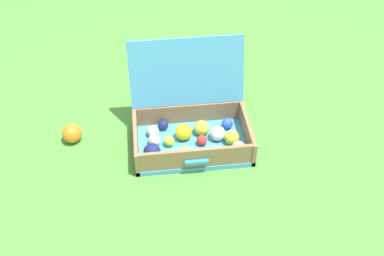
# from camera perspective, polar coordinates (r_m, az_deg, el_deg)

# --- Properties ---
(ground_plane) EXTENTS (16.00, 16.00, 0.00)m
(ground_plane) POSITION_cam_1_polar(r_m,az_deg,el_deg) (2.38, 0.94, -2.17)
(ground_plane) COLOR #4C8C38
(open_suitcase) EXTENTS (0.56, 0.46, 0.47)m
(open_suitcase) POSITION_cam_1_polar(r_m,az_deg,el_deg) (2.34, -0.16, 0.44)
(open_suitcase) COLOR #4799C6
(open_suitcase) RESTS_ON ground
(stray_ball_on_grass) EXTENTS (0.10, 0.10, 0.10)m
(stray_ball_on_grass) POSITION_cam_1_polar(r_m,az_deg,el_deg) (2.45, -14.13, -0.63)
(stray_ball_on_grass) COLOR orange
(stray_ball_on_grass) RESTS_ON ground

